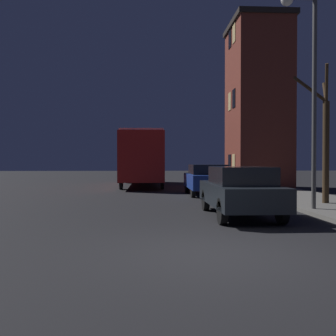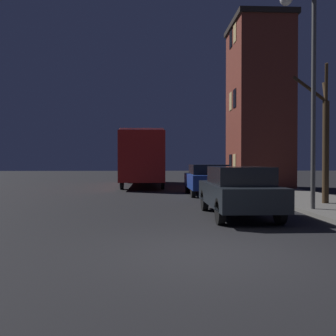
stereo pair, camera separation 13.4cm
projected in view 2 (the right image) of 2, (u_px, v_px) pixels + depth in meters
ground_plane at (212, 253)px, 6.63m from camera, size 120.00×120.00×0.00m
brick_building at (259, 104)px, 22.65m from camera, size 3.39×4.46×9.97m
streetlamp at (305, 69)px, 11.81m from camera, size 1.16×0.39×6.80m
bare_tree at (324, 139)px, 13.53m from camera, size 1.30×1.21×4.93m
bus at (143, 155)px, 25.14m from camera, size 2.59×10.08×3.46m
car_near_lane at (238, 190)px, 11.00m from camera, size 1.74×4.32×1.48m
car_mid_lane at (207, 179)px, 18.27m from camera, size 1.88×4.22×1.49m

